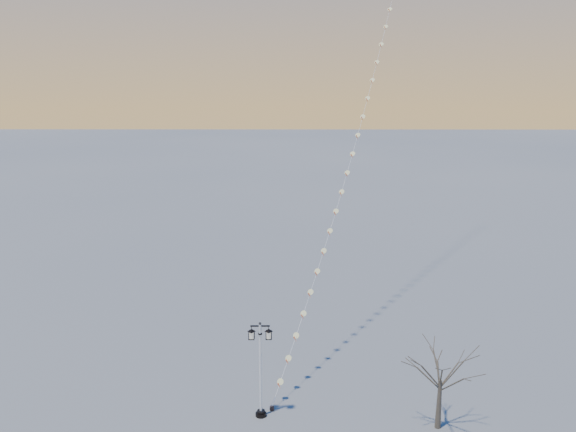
{
  "coord_description": "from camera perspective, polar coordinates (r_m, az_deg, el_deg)",
  "views": [
    {
      "loc": [
        1.37,
        -23.35,
        14.81
      ],
      "look_at": [
        1.2,
        5.85,
        8.11
      ],
      "focal_mm": 38.28,
      "sensor_mm": 36.0,
      "label": 1
    }
  ],
  "objects": [
    {
      "name": "ground",
      "position": [
        27.68,
        -2.71,
        -19.43
      ],
      "size": [
        300.0,
        300.0,
        0.0
      ],
      "primitive_type": "plane",
      "color": "slate",
      "rests_on": "ground"
    },
    {
      "name": "street_lamp",
      "position": [
        27.59,
        -2.57,
        -13.66
      ],
      "size": [
        1.13,
        0.5,
        4.46
      ],
      "rotation": [
        0.0,
        0.0,
        0.01
      ],
      "color": "black",
      "rests_on": "ground"
    },
    {
      "name": "bare_tree",
      "position": [
        27.35,
        14.04,
        -13.48
      ],
      "size": [
        2.45,
        2.45,
        4.07
      ],
      "rotation": [
        0.0,
        0.0,
        0.41
      ],
      "color": "#453D2F",
      "rests_on": "ground"
    },
    {
      "name": "kite_train",
      "position": [
        39.72,
        7.96,
        16.17
      ],
      "size": [
        12.45,
        29.05,
        34.47
      ],
      "rotation": [
        0.0,
        0.0,
        0.41
      ],
      "color": "black",
      "rests_on": "ground"
    }
  ]
}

